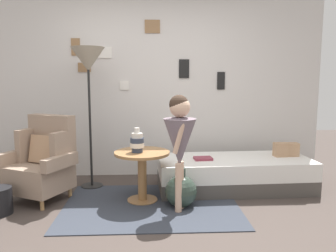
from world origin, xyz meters
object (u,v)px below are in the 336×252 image
object	(u,v)px
armchair	(43,162)
demijohn_near	(181,191)
daybed	(234,173)
side_table	(142,165)
person_child	(180,137)
vase_striped	(137,142)
book_on_daybed	(203,158)
floor_lamp	(88,65)

from	to	relation	value
armchair	demijohn_near	bearing A→B (deg)	-12.65
armchair	daybed	size ratio (longest dim) A/B	0.50
side_table	demijohn_near	xyz separation A→B (m)	(0.43, -0.20, -0.24)
daybed	person_child	size ratio (longest dim) A/B	1.57
demijohn_near	person_child	bearing A→B (deg)	-103.51
daybed	person_child	bearing A→B (deg)	-137.65
vase_striped	demijohn_near	distance (m)	0.72
armchair	side_table	distance (m)	1.16
vase_striped	person_child	xyz separation A→B (m)	(0.45, -0.28, 0.11)
armchair	daybed	bearing A→B (deg)	5.58
demijohn_near	daybed	bearing A→B (deg)	38.52
armchair	side_table	xyz separation A→B (m)	(1.15, -0.15, -0.02)
book_on_daybed	demijohn_near	world-z (taller)	demijohn_near
daybed	book_on_daybed	bearing A→B (deg)	-171.31
side_table	person_child	bearing A→B (deg)	-37.81
side_table	vase_striped	xyz separation A→B (m)	(-0.05, -0.03, 0.27)
side_table	vase_striped	size ratio (longest dim) A/B	2.28
armchair	demijohn_near	world-z (taller)	armchair
vase_striped	book_on_daybed	xyz separation A→B (m)	(0.80, 0.34, -0.28)
daybed	floor_lamp	size ratio (longest dim) A/B	1.08
armchair	vase_striped	distance (m)	1.14
daybed	demijohn_near	size ratio (longest dim) A/B	4.44
side_table	daybed	bearing A→B (deg)	18.05
vase_striped	person_child	size ratio (longest dim) A/B	0.22
vase_striped	book_on_daybed	world-z (taller)	vase_striped
armchair	vase_striped	size ratio (longest dim) A/B	3.52
side_table	vase_striped	bearing A→B (deg)	-153.31
armchair	demijohn_near	distance (m)	1.63
side_table	book_on_daybed	distance (m)	0.81
armchair	floor_lamp	xyz separation A→B (m)	(0.48, 0.40, 1.13)
daybed	book_on_daybed	distance (m)	0.46
vase_striped	book_on_daybed	bearing A→B (deg)	23.07
floor_lamp	demijohn_near	bearing A→B (deg)	-34.57
armchair	vase_striped	bearing A→B (deg)	-9.17
person_child	demijohn_near	xyz separation A→B (m)	(0.03, 0.11, -0.62)
book_on_daybed	demijohn_near	size ratio (longest dim) A/B	0.51
armchair	floor_lamp	bearing A→B (deg)	39.98
armchair	person_child	bearing A→B (deg)	-16.58
daybed	floor_lamp	world-z (taller)	floor_lamp
floor_lamp	demijohn_near	size ratio (longest dim) A/B	4.09
vase_striped	person_child	distance (m)	0.54
demijohn_near	side_table	bearing A→B (deg)	154.54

